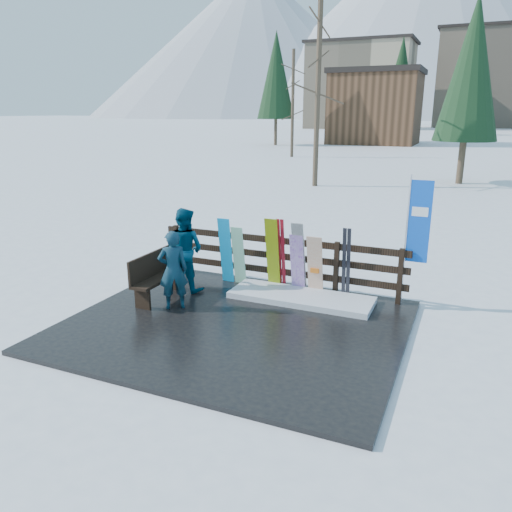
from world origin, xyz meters
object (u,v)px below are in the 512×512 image
at_px(person_front, 173,270).
at_px(snowboard_2, 273,254).
at_px(snowboard_1, 239,256).
at_px(person_back, 185,249).
at_px(snowboard_3, 297,264).
at_px(snowboard_5, 315,266).
at_px(rental_flag, 416,227).
at_px(bench, 156,275).
at_px(snowboard_4, 299,258).
at_px(snowboard_0, 226,251).

bearing_deg(person_front, snowboard_2, -164.90).
xyz_separation_m(snowboard_1, person_back, (-0.92, -0.75, 0.23)).
distance_m(snowboard_3, snowboard_5, 0.39).
height_order(snowboard_3, rental_flag, rental_flag).
xyz_separation_m(snowboard_1, person_front, (-0.57, -1.77, 0.12)).
bearing_deg(bench, snowboard_2, 36.33).
bearing_deg(snowboard_2, person_back, -156.40).
height_order(rental_flag, person_back, rental_flag).
relative_size(snowboard_2, snowboard_3, 1.22).
height_order(bench, rental_flag, rental_flag).
bearing_deg(snowboard_1, bench, -128.91).
xyz_separation_m(snowboard_4, person_front, (-1.97, -1.77, 0.00)).
bearing_deg(snowboard_2, snowboard_3, 0.00).
height_order(rental_flag, person_front, rental_flag).
bearing_deg(snowboard_2, bench, -143.67).
bearing_deg(snowboard_1, snowboard_4, 0.00).
distance_m(snowboard_2, snowboard_3, 0.58).
bearing_deg(snowboard_0, person_front, -98.05).
bearing_deg(rental_flag, snowboard_2, -174.60).
xyz_separation_m(snowboard_1, rental_flag, (3.66, 0.27, 0.94)).
relative_size(snowboard_2, person_back, 0.90).
relative_size(snowboard_5, person_back, 0.74).
bearing_deg(snowboard_0, snowboard_5, 0.00).
relative_size(snowboard_4, rental_flag, 0.62).
distance_m(snowboard_5, rental_flag, 2.15).
bearing_deg(bench, snowboard_5, 26.47).
xyz_separation_m(snowboard_4, snowboard_5, (0.35, 0.00, -0.13)).
relative_size(bench, person_front, 0.96).
bearing_deg(bench, person_back, 69.70).
distance_m(bench, person_front, 0.74).
relative_size(snowboard_0, rental_flag, 0.58).
bearing_deg(person_front, snowboard_5, -179.77).
height_order(snowboard_0, snowboard_4, snowboard_4).
relative_size(snowboard_3, person_front, 0.85).
xyz_separation_m(rental_flag, person_front, (-4.23, -2.04, -0.82)).
height_order(snowboard_5, rental_flag, rental_flag).
relative_size(snowboard_0, snowboard_3, 1.14).
distance_m(snowboard_4, person_back, 2.45).
height_order(snowboard_1, snowboard_3, snowboard_1).
xyz_separation_m(bench, rental_flag, (4.84, 1.73, 1.09)).
bearing_deg(bench, rental_flag, 19.67).
bearing_deg(person_front, rental_flag, 168.68).
xyz_separation_m(snowboard_1, snowboard_3, (1.37, -0.00, -0.01)).
distance_m(bench, snowboard_2, 2.48).
bearing_deg(snowboard_4, person_back, -162.03).
xyz_separation_m(snowboard_5, person_back, (-2.67, -0.75, 0.25)).
bearing_deg(person_front, bench, -63.47).
relative_size(snowboard_5, person_front, 0.85).
bearing_deg(snowboard_3, snowboard_2, 180.00).
height_order(snowboard_5, person_back, person_back).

